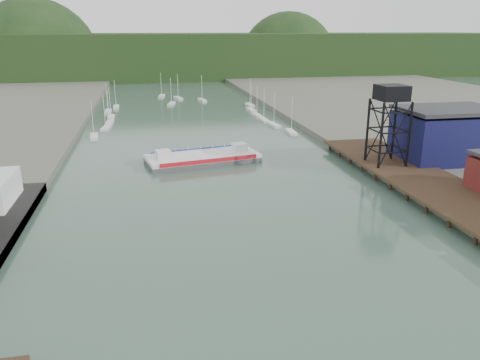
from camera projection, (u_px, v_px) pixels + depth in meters
name	position (u px, v px, depth m)	size (l,w,h in m)	color
east_pier	(429.00, 183.00, 85.30)	(14.00, 70.00, 2.45)	black
lift_tower	(391.00, 98.00, 92.84)	(6.50, 6.50, 16.00)	black
blue_shed	(447.00, 135.00, 100.13)	(20.50, 14.50, 11.30)	#0C0C36
marina_sailboats	(184.00, 113.00, 166.15)	(57.71, 92.65, 0.90)	silver
distant_hills	(157.00, 58.00, 314.33)	(500.00, 120.00, 80.00)	black
chain_ferry	(203.00, 158.00, 105.25)	(26.28, 14.36, 3.58)	#49494B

